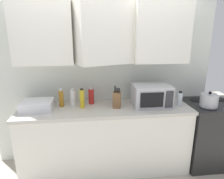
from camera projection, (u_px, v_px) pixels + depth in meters
name	position (u px, v px, depth m)	size (l,w,h in m)	color
wall_back_with_cabinets	(104.00, 53.00, 2.53)	(3.08, 0.57, 2.60)	silver
counter_run	(106.00, 138.00, 2.62)	(2.21, 0.63, 0.90)	white
stove_range	(209.00, 132.00, 2.77)	(0.76, 0.64, 0.91)	black
kettle	(209.00, 100.00, 2.46)	(0.22, 0.22, 0.20)	#B2B2B7
microwave	(151.00, 95.00, 2.52)	(0.48, 0.37, 0.28)	#B7B7BC
dish_rack	(37.00, 105.00, 2.39)	(0.38, 0.30, 0.12)	silver
knife_block	(117.00, 99.00, 2.47)	(0.12, 0.14, 0.29)	brown
bottle_red_sauce	(91.00, 96.00, 2.60)	(0.08, 0.08, 0.22)	red
bottle_amber_vinegar	(61.00, 98.00, 2.49)	(0.06, 0.06, 0.24)	#AD701E
bottle_yellow_mustard	(82.00, 99.00, 2.44)	(0.06, 0.06, 0.26)	gold
bottle_white_jar	(73.00, 98.00, 2.51)	(0.07, 0.07, 0.23)	white
bottle_clear_tall	(180.00, 99.00, 2.52)	(0.06, 0.06, 0.20)	silver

